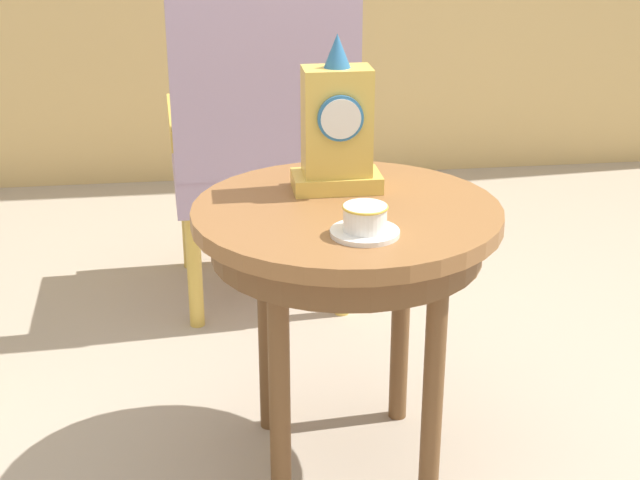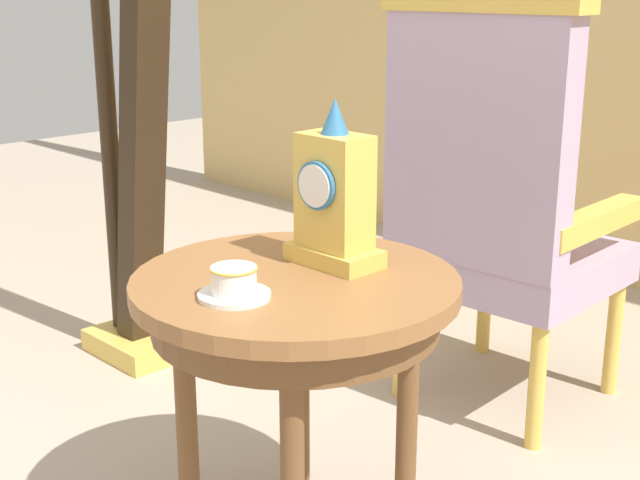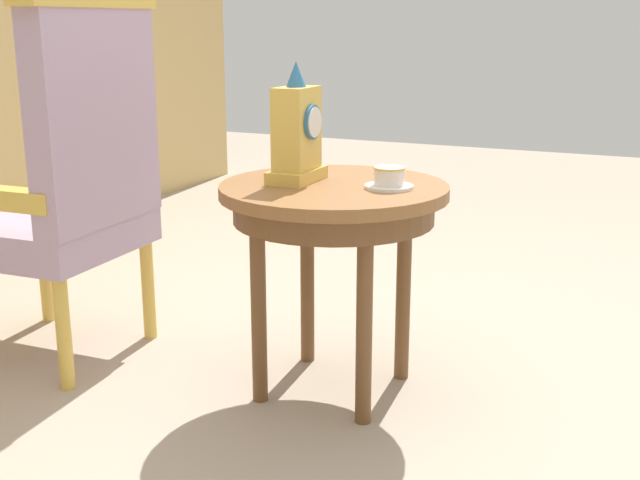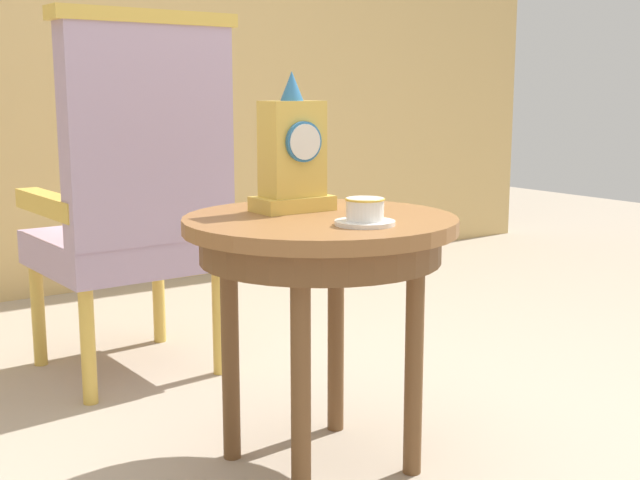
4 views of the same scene
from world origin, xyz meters
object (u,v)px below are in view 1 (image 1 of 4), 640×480
(mantel_clock, at_px, (337,129))
(armchair, at_px, (261,119))
(teacup_left, at_px, (365,222))
(side_table, at_px, (346,242))

(mantel_clock, distance_m, armchair, 0.76)
(mantel_clock, height_order, armchair, armchair)
(teacup_left, relative_size, mantel_clock, 0.40)
(mantel_clock, relative_size, armchair, 0.29)
(mantel_clock, bearing_deg, teacup_left, -87.05)
(teacup_left, distance_m, mantel_clock, 0.29)
(side_table, relative_size, teacup_left, 4.82)
(teacup_left, bearing_deg, side_table, 93.19)
(teacup_left, height_order, mantel_clock, mantel_clock)
(teacup_left, relative_size, armchair, 0.12)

